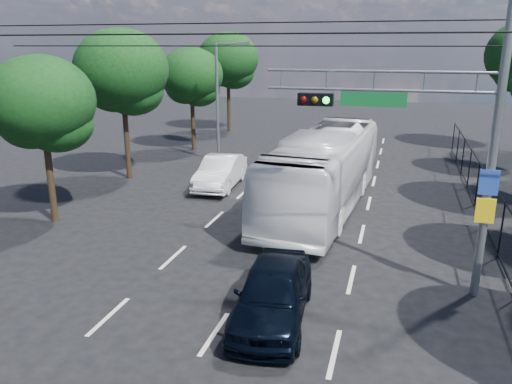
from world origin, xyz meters
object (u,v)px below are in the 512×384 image
(navy_hatchback, at_px, (273,293))
(white_bus, at_px, (324,170))
(white_van, at_px, (221,172))
(signal_mast, at_px, (449,111))

(navy_hatchback, relative_size, white_bus, 0.37)
(navy_hatchback, distance_m, white_bus, 9.79)
(navy_hatchback, bearing_deg, white_bus, 85.92)
(white_van, bearing_deg, navy_hatchback, -67.80)
(navy_hatchback, bearing_deg, white_van, 110.98)
(white_bus, height_order, white_van, white_bus)
(signal_mast, relative_size, white_van, 2.00)
(navy_hatchback, xyz_separation_m, white_van, (-5.66, 11.64, 0.01))
(white_bus, bearing_deg, signal_mast, -53.95)
(signal_mast, distance_m, navy_hatchback, 6.71)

